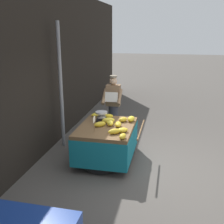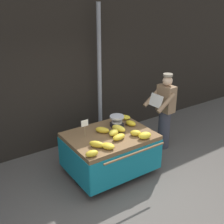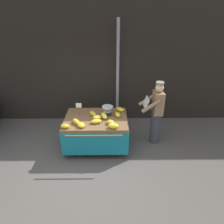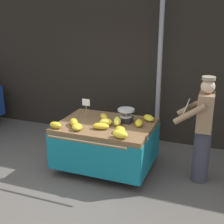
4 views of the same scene
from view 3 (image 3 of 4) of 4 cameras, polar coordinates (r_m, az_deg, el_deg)
ground_plane at (r=4.71m, az=-8.17°, el=-16.99°), size 60.00×60.00×0.00m
back_wall at (r=6.25m, az=-6.35°, el=14.99°), size 16.00×0.24×3.97m
street_pole at (r=5.97m, az=1.61°, el=10.28°), size 0.09×0.09×3.10m
banana_cart at (r=5.16m, az=-4.51°, el=-3.85°), size 1.59×1.40×0.83m
weighing_scale at (r=5.16m, az=-1.27°, el=0.45°), size 0.28×0.28×0.24m
price_sign at (r=5.13m, az=-9.41°, el=1.55°), size 0.14×0.01×0.34m
banana_bunch_0 at (r=4.80m, az=-4.54°, el=-2.66°), size 0.29×0.19×0.10m
banana_bunch_1 at (r=4.70m, az=-8.80°, el=-3.64°), size 0.26×0.29×0.10m
banana_bunch_2 at (r=5.14m, az=-5.45°, el=-0.48°), size 0.26×0.29×0.12m
banana_bunch_3 at (r=4.96m, az=-4.28°, el=-1.54°), size 0.25×0.21×0.12m
banana_bunch_4 at (r=5.39m, az=2.34°, el=0.78°), size 0.28×0.30×0.09m
banana_bunch_5 at (r=4.84m, az=-10.15°, el=-2.68°), size 0.26×0.29×0.11m
banana_bunch_6 at (r=5.02m, az=-2.29°, el=-1.04°), size 0.21×0.32×0.13m
banana_bunch_7 at (r=4.70m, az=-13.17°, el=-3.96°), size 0.23×0.15×0.11m
banana_bunch_8 at (r=4.74m, az=-0.42°, el=-2.91°), size 0.25×0.25×0.11m
banana_bunch_9 at (r=5.09m, az=1.62°, el=-0.73°), size 0.18×0.26×0.11m
banana_bunch_10 at (r=4.58m, az=0.39°, el=-3.92°), size 0.27×0.20×0.13m
vendor_person at (r=5.31m, az=12.41°, el=-0.33°), size 0.59×0.52×1.71m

